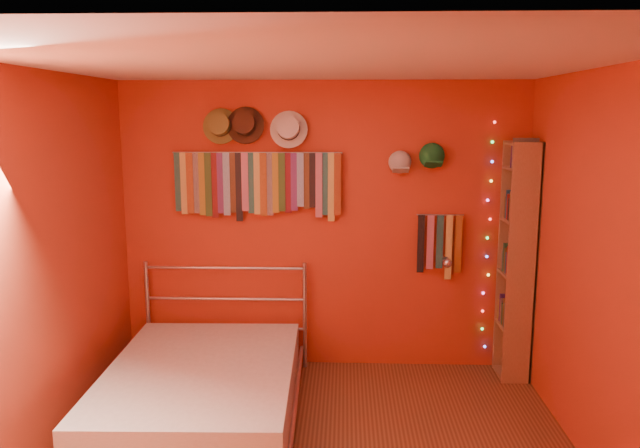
# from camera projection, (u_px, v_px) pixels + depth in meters

# --- Properties ---
(back_wall) EXTENTS (3.50, 0.02, 2.50)m
(back_wall) POSITION_uv_depth(u_px,v_px,m) (323.00, 227.00, 5.42)
(back_wall) COLOR #B02B1C
(back_wall) RESTS_ON ground
(right_wall) EXTENTS (0.02, 3.50, 2.50)m
(right_wall) POSITION_uv_depth(u_px,v_px,m) (613.00, 282.00, 3.63)
(right_wall) COLOR #B02B1C
(right_wall) RESTS_ON ground
(left_wall) EXTENTS (0.02, 3.50, 2.50)m
(left_wall) POSITION_uv_depth(u_px,v_px,m) (25.00, 276.00, 3.77)
(left_wall) COLOR #B02B1C
(left_wall) RESTS_ON ground
(ceiling) EXTENTS (3.50, 3.50, 0.02)m
(ceiling) POSITION_uv_depth(u_px,v_px,m) (313.00, 63.00, 3.48)
(ceiling) COLOR white
(ceiling) RESTS_ON back_wall
(tie_rack) EXTENTS (1.45, 0.03, 0.60)m
(tie_rack) POSITION_uv_depth(u_px,v_px,m) (257.00, 182.00, 5.31)
(tie_rack) COLOR #B0B0B5
(tie_rack) RESTS_ON back_wall
(small_tie_rack) EXTENTS (0.40, 0.03, 0.57)m
(small_tie_rack) POSITION_uv_depth(u_px,v_px,m) (440.00, 242.00, 5.34)
(small_tie_rack) COLOR #B0B0B5
(small_tie_rack) RESTS_ON back_wall
(fedora_olive) EXTENTS (0.30, 0.17, 0.30)m
(fedora_olive) POSITION_uv_depth(u_px,v_px,m) (220.00, 125.00, 5.21)
(fedora_olive) COLOR olive
(fedora_olive) RESTS_ON back_wall
(fedora_brown) EXTENTS (0.32, 0.17, 0.31)m
(fedora_brown) POSITION_uv_depth(u_px,v_px,m) (245.00, 124.00, 5.20)
(fedora_brown) COLOR #3F2316
(fedora_brown) RESTS_ON back_wall
(fedora_white) EXTENTS (0.32, 0.17, 0.31)m
(fedora_white) POSITION_uv_depth(u_px,v_px,m) (288.00, 128.00, 5.19)
(fedora_white) COLOR silver
(fedora_white) RESTS_ON back_wall
(cap_white) EXTENTS (0.19, 0.23, 0.19)m
(cap_white) POSITION_uv_depth(u_px,v_px,m) (400.00, 162.00, 5.25)
(cap_white) COLOR beige
(cap_white) RESTS_ON back_wall
(cap_green) EXTENTS (0.20, 0.25, 0.20)m
(cap_green) POSITION_uv_depth(u_px,v_px,m) (432.00, 156.00, 5.23)
(cap_green) COLOR #1A7632
(cap_green) RESTS_ON back_wall
(fairy_lights) EXTENTS (0.06, 0.02, 1.99)m
(fairy_lights) POSITION_uv_depth(u_px,v_px,m) (488.00, 238.00, 5.34)
(fairy_lights) COLOR #FF3333
(fairy_lights) RESTS_ON back_wall
(reading_lamp) EXTENTS (0.08, 0.32, 0.10)m
(reading_lamp) POSITION_uv_depth(u_px,v_px,m) (447.00, 262.00, 5.18)
(reading_lamp) COLOR #B0B0B5
(reading_lamp) RESTS_ON back_wall
(bookshelf) EXTENTS (0.25, 0.34, 2.00)m
(bookshelf) POSITION_uv_depth(u_px,v_px,m) (521.00, 260.00, 5.18)
(bookshelf) COLOR #8C5C3F
(bookshelf) RESTS_ON ground
(bed) EXTENTS (1.48, 1.98, 0.95)m
(bed) POSITION_uv_depth(u_px,v_px,m) (201.00, 390.00, 4.56)
(bed) COLOR #B0B0B5
(bed) RESTS_ON ground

